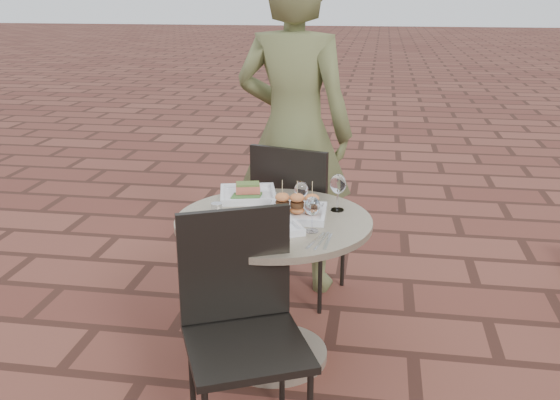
# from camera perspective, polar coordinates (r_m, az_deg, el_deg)

# --- Properties ---
(ground) EXTENTS (60.00, 60.00, 0.00)m
(ground) POSITION_cam_1_polar(r_m,az_deg,el_deg) (2.91, 3.79, -17.61)
(ground) COLOR brown
(ground) RESTS_ON ground
(cafe_table) EXTENTS (0.90, 0.90, 0.73)m
(cafe_table) POSITION_cam_1_polar(r_m,az_deg,el_deg) (2.94, -0.58, -6.19)
(cafe_table) COLOR gray
(cafe_table) RESTS_ON ground
(chair_far) EXTENTS (0.54, 0.54, 0.93)m
(chair_far) POSITION_cam_1_polar(r_m,az_deg,el_deg) (3.48, 1.45, -0.98)
(chair_far) COLOR black
(chair_far) RESTS_ON ground
(chair_near) EXTENTS (0.58, 0.58, 0.93)m
(chair_near) POSITION_cam_1_polar(r_m,az_deg,el_deg) (2.43, -3.58, -10.15)
(chair_near) COLOR black
(chair_near) RESTS_ON ground
(diner) EXTENTS (0.75, 0.56, 1.88)m
(diner) POSITION_cam_1_polar(r_m,az_deg,el_deg) (3.59, 1.29, 6.16)
(diner) COLOR brown
(diner) RESTS_ON ground
(plate_salmon) EXTENTS (0.33, 0.33, 0.08)m
(plate_salmon) POSITION_cam_1_polar(r_m,az_deg,el_deg) (3.12, -2.95, 0.61)
(plate_salmon) COLOR silver
(plate_salmon) RESTS_ON cafe_table
(plate_sliders) EXTENTS (0.27, 0.27, 0.17)m
(plate_sliders) POSITION_cam_1_polar(r_m,az_deg,el_deg) (2.86, 1.57, -0.78)
(plate_sliders) COLOR silver
(plate_sliders) RESTS_ON cafe_table
(plate_tuna) EXTENTS (0.34, 0.34, 0.03)m
(plate_tuna) POSITION_cam_1_polar(r_m,az_deg,el_deg) (2.71, -1.11, -2.39)
(plate_tuna) COLOR silver
(plate_tuna) RESTS_ON cafe_table
(wine_glass_right) EXTENTS (0.07, 0.07, 0.16)m
(wine_glass_right) POSITION_cam_1_polar(r_m,az_deg,el_deg) (2.66, 2.97, -0.65)
(wine_glass_right) COLOR white
(wine_glass_right) RESTS_ON cafe_table
(wine_glass_mid) EXTENTS (0.06, 0.06, 0.15)m
(wine_glass_mid) POSITION_cam_1_polar(r_m,az_deg,el_deg) (2.89, 1.96, 0.90)
(wine_glass_mid) COLOR white
(wine_glass_mid) RESTS_ON cafe_table
(wine_glass_far) EXTENTS (0.08, 0.08, 0.18)m
(wine_glass_far) POSITION_cam_1_polar(r_m,az_deg,el_deg) (2.92, 5.33, 1.39)
(wine_glass_far) COLOR white
(wine_glass_far) RESTS_ON cafe_table
(steel_ramekin) EXTENTS (0.07, 0.07, 0.04)m
(steel_ramekin) POSITION_cam_1_polar(r_m,az_deg,el_deg) (2.94, -5.81, -0.68)
(steel_ramekin) COLOR silver
(steel_ramekin) RESTS_ON cafe_table
(cutlery_set) EXTENTS (0.12, 0.21, 0.00)m
(cutlery_set) POSITION_cam_1_polar(r_m,az_deg,el_deg) (2.59, 3.83, -3.75)
(cutlery_set) COLOR silver
(cutlery_set) RESTS_ON cafe_table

